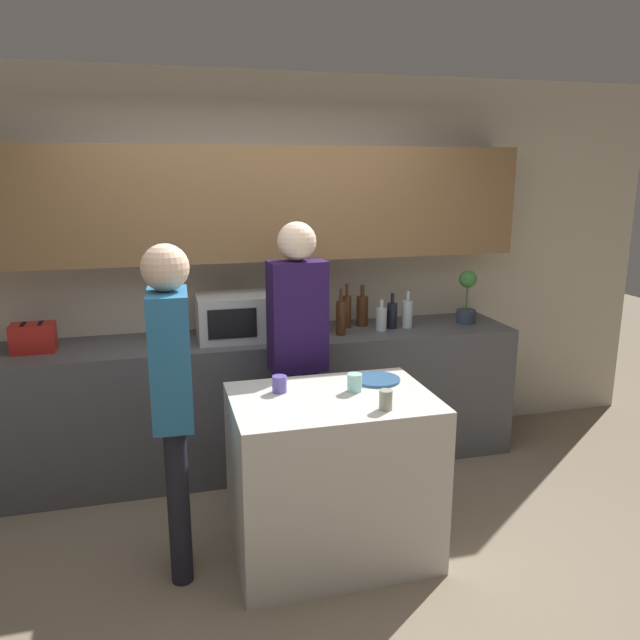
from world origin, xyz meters
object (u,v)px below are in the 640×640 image
(bottle_5, at_px, (381,319))
(person_left, at_px, (172,385))
(bottle_0, at_px, (304,315))
(cup_0, at_px, (355,383))
(bottle_4, at_px, (362,310))
(person_center, at_px, (298,338))
(plate_on_island, at_px, (377,379))
(potted_plant, at_px, (467,297))
(toaster, at_px, (33,338))
(microwave, at_px, (236,317))
(cup_2, at_px, (386,400))
(cup_1, at_px, (279,384))
(bottle_6, at_px, (392,315))
(bottle_3, at_px, (347,311))
(bottle_1, at_px, (323,317))
(bottle_2, at_px, (341,317))
(bottle_7, at_px, (407,313))

(bottle_5, xyz_separation_m, person_left, (-1.47, -1.06, 0.00))
(bottle_0, bearing_deg, cup_0, -90.34)
(bottle_4, xyz_separation_m, person_center, (-0.62, -0.63, -0.00))
(bottle_0, relative_size, plate_on_island, 1.13)
(bottle_0, bearing_deg, potted_plant, -3.72)
(toaster, distance_m, person_center, 1.65)
(potted_plant, bearing_deg, microwave, -179.95)
(cup_2, distance_m, person_left, 1.05)
(cup_2, xyz_separation_m, person_left, (-1.01, 0.27, 0.08))
(bottle_4, distance_m, plate_on_island, 1.12)
(cup_1, bearing_deg, toaster, 143.60)
(bottle_6, height_order, cup_1, bottle_6)
(person_center, bearing_deg, bottle_3, -133.23)
(bottle_1, relative_size, bottle_2, 0.85)
(microwave, distance_m, bottle_4, 0.94)
(toaster, relative_size, bottle_5, 1.17)
(toaster, xyz_separation_m, cup_1, (1.36, -1.00, -0.08))
(bottle_0, relative_size, bottle_5, 1.33)
(bottle_1, height_order, cup_0, bottle_1)
(toaster, bearing_deg, potted_plant, 0.00)
(bottle_7, xyz_separation_m, person_center, (-0.92, -0.49, 0.01))
(person_left, bearing_deg, potted_plant, 119.30)
(toaster, relative_size, bottle_4, 0.86)
(bottle_3, relative_size, bottle_5, 1.44)
(bottle_3, height_order, plate_on_island, bottle_3)
(bottle_2, distance_m, bottle_4, 0.30)
(bottle_2, distance_m, bottle_3, 0.21)
(bottle_1, relative_size, bottle_3, 0.87)
(potted_plant, bearing_deg, bottle_2, -174.85)
(bottle_6, bearing_deg, person_center, -148.22)
(plate_on_island, relative_size, person_left, 0.15)
(plate_on_island, bearing_deg, bottle_6, 64.28)
(person_left, distance_m, person_center, 0.97)
(microwave, distance_m, person_center, 0.59)
(bottle_2, height_order, plate_on_island, bottle_2)
(microwave, relative_size, potted_plant, 1.32)
(bottle_7, bearing_deg, cup_2, -116.46)
(bottle_3, xyz_separation_m, cup_1, (-0.71, -1.09, -0.12))
(bottle_2, xyz_separation_m, person_center, (-0.40, -0.42, -0.01))
(microwave, relative_size, cup_1, 5.90)
(bottle_5, xyz_separation_m, cup_2, (-0.47, -1.32, -0.07))
(microwave, height_order, bottle_2, bottle_2)
(bottle_1, bearing_deg, bottle_5, -11.03)
(potted_plant, bearing_deg, cup_2, -129.91)
(toaster, height_order, bottle_5, bottle_5)
(bottle_4, height_order, person_left, person_left)
(bottle_3, bearing_deg, toaster, -177.42)
(bottle_7, distance_m, cup_1, 1.50)
(bottle_0, height_order, bottle_1, bottle_0)
(bottle_0, relative_size, bottle_7, 1.10)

